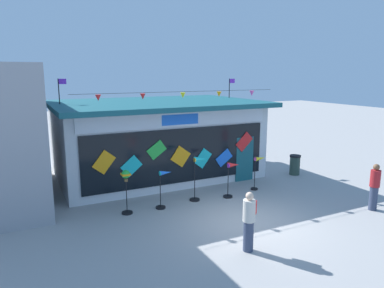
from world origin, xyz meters
The scene contains 10 objects.
ground_plane centered at (0.00, 0.00, 0.00)m, with size 80.00×80.00×0.00m, color #9E9B99.
kite_shop_building centered at (-0.60, 6.73, 1.78)m, with size 9.24×6.52×4.57m.
wind_spinner_far_left centered at (-3.30, 2.42, 1.10)m, with size 0.38×0.38×1.56m.
wind_spinner_left centered at (-1.95, 2.36, 0.83)m, with size 0.62×0.36×1.39m.
wind_spinner_center_left centered at (-0.44, 2.53, 1.17)m, with size 0.69×0.39×1.71m.
wind_spinner_center_right centered at (0.88, 2.27, 0.93)m, with size 0.66×0.37×1.39m.
wind_spinner_right centered at (2.41, 2.57, 0.99)m, with size 0.69×0.29×1.40m.
person_near_camera centered at (4.63, -1.16, 0.86)m, with size 0.34×0.34×1.68m.
person_mid_plaza centered at (-1.08, -1.63, 0.89)m, with size 0.47×0.44×1.68m.
trash_bin centered at (5.32, 3.58, 0.48)m, with size 0.52×0.52×0.95m.
Camera 1 is at (-6.53, -9.07, 4.78)m, focal length 33.50 mm.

